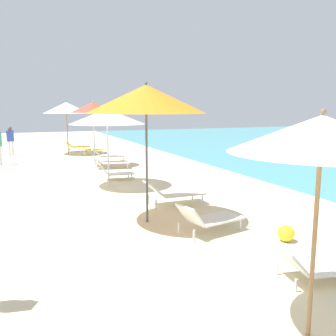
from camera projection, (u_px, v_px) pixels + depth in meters
The scene contains 15 objects.
umbrella_third at pixel (322, 134), 3.69m from camera, with size 1.91×1.91×2.50m.
lounger_third_shoreside at pixel (316, 264), 5.32m from camera, with size 1.32×0.84×0.54m.
umbrella_fourth at pixel (146, 99), 7.65m from camera, with size 2.56×2.56×3.05m.
lounger_fourth_shoreside at pixel (173, 192), 9.48m from camera, with size 1.54×0.69×0.65m.
lounger_fourth_inland at pixel (209, 218), 7.32m from camera, with size 1.48×0.87×0.67m.
umbrella_fifth at pixel (107, 117), 11.39m from camera, with size 2.39×2.39×2.53m.
lounger_fifth_shoreside at pixel (115, 172), 12.77m from camera, with size 1.23×0.78×0.58m.
umbrella_sixth at pixel (93, 108), 15.49m from camera, with size 1.92×1.92×2.81m.
lounger_sixth_shoreside at pixel (108, 155), 16.97m from camera, with size 1.55×0.80×0.63m.
lounger_sixth_inland at pixel (111, 162), 15.13m from camera, with size 1.59×0.81×0.55m.
umbrella_farthest at pixel (66, 108), 19.63m from camera, with size 2.46×2.46×2.87m.
lounger_farthest_shoreside at pixel (77, 146), 21.11m from camera, with size 1.48×0.86×0.60m.
lounger_farthest_inland at pixel (92, 149), 19.49m from camera, with size 1.28×0.66×0.54m.
person_walking_near at pixel (10, 138), 19.11m from camera, with size 0.36×0.22×1.55m.
beach_ball at pixel (286, 233), 6.89m from camera, with size 0.32×0.32×0.32m, color yellow.
Camera 1 is at (-3.50, 5.82, 2.51)m, focal length 38.87 mm.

